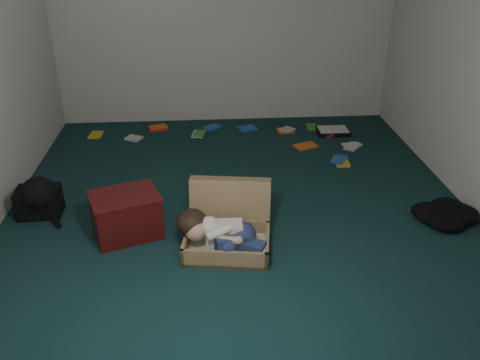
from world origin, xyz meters
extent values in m
plane|color=#102D2E|center=(0.00, 0.00, 0.00)|extent=(4.50, 4.50, 0.00)
plane|color=silver|center=(0.00, 2.25, 1.30)|extent=(4.50, 0.00, 4.50)
plane|color=silver|center=(0.00, -2.25, 1.30)|extent=(4.50, 0.00, 4.50)
cube|color=#90754F|center=(-0.14, -0.65, 0.07)|extent=(0.70, 0.55, 0.15)
cube|color=beige|center=(-0.14, -0.65, 0.04)|extent=(0.64, 0.48, 0.02)
cube|color=#90754F|center=(-0.09, -0.36, 0.23)|extent=(0.66, 0.29, 0.47)
cube|color=white|center=(-0.16, -0.67, 0.16)|extent=(0.27, 0.16, 0.20)
sphere|color=tan|center=(-0.37, -0.66, 0.21)|extent=(0.17, 0.17, 0.17)
ellipsoid|color=black|center=(-0.39, -0.61, 0.24)|extent=(0.23, 0.24, 0.20)
ellipsoid|color=navy|center=(-0.02, -0.68, 0.16)|extent=(0.21, 0.24, 0.20)
cube|color=navy|center=(-0.11, -0.77, 0.15)|extent=(0.26, 0.17, 0.13)
cube|color=navy|center=(0.02, -0.80, 0.12)|extent=(0.24, 0.20, 0.10)
sphere|color=white|center=(0.11, -0.78, 0.11)|extent=(0.10, 0.10, 0.10)
sphere|color=white|center=(0.11, -0.85, 0.10)|extent=(0.09, 0.09, 0.09)
cylinder|color=tan|center=(-0.13, -0.79, 0.20)|extent=(0.17, 0.08, 0.06)
cube|color=#410E0D|center=(-0.92, -0.35, 0.17)|extent=(0.60, 0.53, 0.33)
cube|color=#410E0D|center=(-0.92, -0.35, 0.34)|extent=(0.62, 0.56, 0.02)
cube|color=black|center=(1.25, 1.67, 0.02)|extent=(0.38, 0.28, 0.05)
cube|color=white|center=(1.25, 1.67, 0.05)|extent=(0.34, 0.25, 0.01)
cube|color=gold|center=(-1.55, 1.82, 0.01)|extent=(0.19, 0.14, 0.02)
cube|color=red|center=(-0.83, 1.95, 0.01)|extent=(0.24, 0.23, 0.02)
cube|color=silver|center=(-0.35, 1.74, 0.01)|extent=(0.19, 0.22, 0.02)
cube|color=#1D5F9F|center=(0.24, 1.87, 0.01)|extent=(0.20, 0.23, 0.02)
cube|color=orange|center=(0.69, 1.77, 0.01)|extent=(0.24, 0.22, 0.02)
cube|color=green|center=(1.03, 1.86, 0.01)|extent=(0.20, 0.16, 0.02)
cube|color=#91246C|center=(1.19, 1.60, 0.01)|extent=(0.24, 0.23, 0.02)
cube|color=beige|center=(1.37, 1.24, 0.01)|extent=(0.18, 0.21, 0.02)
cube|color=gold|center=(1.14, 0.85, 0.01)|extent=(0.21, 0.23, 0.02)
cube|color=red|center=(1.22, 1.84, 0.01)|extent=(0.23, 0.21, 0.02)
cube|color=silver|center=(-1.09, 1.66, 0.01)|extent=(0.21, 0.17, 0.02)
cube|color=#1D5F9F|center=(-0.18, 1.93, 0.01)|extent=(0.23, 0.24, 0.02)
cube|color=orange|center=(0.85, 1.29, 0.01)|extent=(0.16, 0.20, 0.02)
camera|label=1|loc=(-0.28, -3.86, 2.25)|focal=38.00mm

